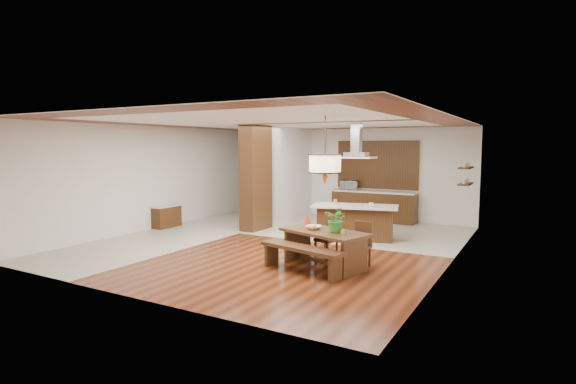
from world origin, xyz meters
The scene contains 25 objects.
room_shell centered at (0.00, 0.00, 2.06)m, with size 9.00×9.04×2.92m.
tile_hallway centered at (-2.75, 0.00, 0.01)m, with size 2.50×9.00×0.01m, color #BFB29F.
tile_kitchen centered at (1.25, 2.50, 0.01)m, with size 5.50×4.00×0.01m, color #BFB29F.
soffit_band centered at (0.00, 0.00, 2.88)m, with size 8.00×9.00×0.02m, color #441F11.
partition_pier centered at (-1.40, 1.20, 1.45)m, with size 0.45×1.00×2.90m, color black.
partition_stub centered at (-1.40, 3.30, 1.45)m, with size 0.18×2.40×2.90m, color silver.
hallway_console centered at (-3.81, 0.20, 0.32)m, with size 0.37×0.88×0.63m, color black.
hallway_doorway centered at (-2.70, 4.40, 1.05)m, with size 1.10×0.20×2.10m, color black.
rear_counter centered at (1.00, 4.20, 0.48)m, with size 2.60×0.62×0.95m.
kitchen_window centered at (1.00, 4.46, 1.75)m, with size 2.60×0.08×1.50m, color olive.
shelf_lower centered at (3.87, 2.60, 1.40)m, with size 0.26×0.90×0.04m, color black.
shelf_upper centered at (3.87, 2.60, 1.80)m, with size 0.26×0.90×0.04m, color black.
dining_table centered at (1.91, -1.43, 0.52)m, with size 1.88×1.34×0.71m.
dining_bench centered at (1.72, -2.02, 0.25)m, with size 1.76×0.39×0.50m, color black, non-canonical shape.
dining_chair_left centered at (1.67, -0.80, 0.44)m, with size 0.39×0.39×0.88m, color black, non-canonical shape.
dining_chair_right centered at (2.48, -1.07, 0.43)m, with size 0.38×0.38×0.87m, color black, non-canonical shape.
pendant_lantern centered at (1.91, -1.43, 2.25)m, with size 0.64×0.64×1.31m, color beige, non-canonical shape.
foliage_plant centered at (2.18, -1.46, 0.96)m, with size 0.45×0.39×0.50m, color #28782A.
fruit_bowl centered at (1.66, -1.39, 0.75)m, with size 0.29×0.29×0.07m, color beige.
napkin_cone centered at (1.39, -1.14, 0.83)m, with size 0.16×0.16×0.24m, color red.
gold_ornament centered at (2.40, -1.70, 0.76)m, with size 0.07×0.07×0.10m, color gold.
kitchen_island centered at (1.50, 1.29, 0.44)m, with size 2.26×1.40×0.87m.
range_hood centered at (1.50, 1.30, 2.46)m, with size 0.90×0.55×0.87m, color silver, non-canonical shape.
island_cup centered at (1.94, 1.20, 0.91)m, with size 0.12×0.12×0.10m, color silver.
microwave centered at (0.17, 4.17, 1.10)m, with size 0.54×0.36×0.30m, color #B7BABE.
Camera 1 is at (5.48, -9.17, 2.33)m, focal length 28.00 mm.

